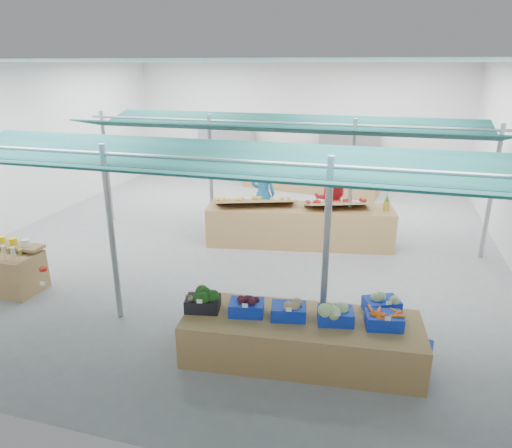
# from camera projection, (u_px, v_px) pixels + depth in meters

# --- Properties ---
(floor) EXTENTS (13.00, 13.00, 0.00)m
(floor) POSITION_uv_depth(u_px,v_px,m) (243.00, 241.00, 11.34)
(floor) COLOR slate
(floor) RESTS_ON ground
(hall) EXTENTS (13.00, 13.00, 13.00)m
(hall) POSITION_uv_depth(u_px,v_px,m) (259.00, 126.00, 11.76)
(hall) COLOR silver
(hall) RESTS_ON ground
(pole_grid) EXTENTS (10.00, 4.60, 3.00)m
(pole_grid) POSITION_uv_depth(u_px,v_px,m) (252.00, 190.00, 8.95)
(pole_grid) COLOR gray
(pole_grid) RESTS_ON floor
(awnings) EXTENTS (9.50, 7.08, 0.30)m
(awnings) POSITION_uv_depth(u_px,v_px,m) (252.00, 141.00, 8.63)
(awnings) COLOR black
(awnings) RESTS_ON pole_grid
(back_shelving_left) EXTENTS (2.00, 0.50, 2.00)m
(back_shelving_left) POSITION_uv_depth(u_px,v_px,m) (227.00, 153.00, 17.09)
(back_shelving_left) COLOR #B23F33
(back_shelving_left) RESTS_ON floor
(back_shelving_right) EXTENTS (2.00, 0.50, 2.00)m
(back_shelving_right) POSITION_uv_depth(u_px,v_px,m) (348.00, 159.00, 15.94)
(back_shelving_right) COLOR #B23F33
(back_shelving_right) RESTS_ON floor
(bottle_shelf) EXTENTS (1.73, 1.10, 1.04)m
(bottle_shelf) POSITION_uv_depth(u_px,v_px,m) (0.00, 267.00, 8.85)
(bottle_shelf) COLOR #9B6F43
(bottle_shelf) RESTS_ON floor
(veg_counter) EXTENTS (3.53, 1.47, 0.67)m
(veg_counter) POSITION_uv_depth(u_px,v_px,m) (301.00, 339.00, 6.70)
(veg_counter) COLOR #9B6F43
(veg_counter) RESTS_ON floor
(fruit_counter) EXTENTS (4.51, 1.79, 0.94)m
(fruit_counter) POSITION_uv_depth(u_px,v_px,m) (299.00, 225.00, 11.00)
(fruit_counter) COLOR #9B6F43
(fruit_counter) RESTS_ON floor
(far_counter) EXTENTS (4.72, 1.63, 0.83)m
(far_counter) POSITION_uv_depth(u_px,v_px,m) (309.00, 179.00, 15.64)
(far_counter) COLOR #9B6F43
(far_counter) RESTS_ON floor
(crate_stack) EXTENTS (0.57, 0.45, 0.60)m
(crate_stack) POSITION_uv_depth(u_px,v_px,m) (410.00, 361.00, 6.25)
(crate_stack) COLOR #102EB1
(crate_stack) RESTS_ON floor
(vendor_left) EXTENTS (0.70, 0.52, 1.76)m
(vendor_left) POSITION_uv_depth(u_px,v_px,m) (263.00, 194.00, 12.17)
(vendor_left) COLOR #1C71B7
(vendor_left) RESTS_ON floor
(vendor_right) EXTENTS (0.96, 0.80, 1.76)m
(vendor_right) POSITION_uv_depth(u_px,v_px,m) (331.00, 199.00, 11.71)
(vendor_right) COLOR #A81418
(vendor_right) RESTS_ON floor
(crate_broccoli) EXTENTS (0.56, 0.45, 0.35)m
(crate_broccoli) POSITION_uv_depth(u_px,v_px,m) (203.00, 300.00, 6.79)
(crate_broccoli) COLOR black
(crate_broccoli) RESTS_ON veg_counter
(crate_beets) EXTENTS (0.56, 0.45, 0.29)m
(crate_beets) POSITION_uv_depth(u_px,v_px,m) (247.00, 306.00, 6.69)
(crate_beets) COLOR #102EB1
(crate_beets) RESTS_ON veg_counter
(crate_celeriac) EXTENTS (0.56, 0.45, 0.31)m
(crate_celeriac) POSITION_uv_depth(u_px,v_px,m) (289.00, 309.00, 6.58)
(crate_celeriac) COLOR #102EB1
(crate_celeriac) RESTS_ON veg_counter
(crate_cabbage) EXTENTS (0.56, 0.45, 0.35)m
(crate_cabbage) POSITION_uv_depth(u_px,v_px,m) (336.00, 312.00, 6.46)
(crate_cabbage) COLOR #102EB1
(crate_cabbage) RESTS_ON veg_counter
(crate_carrots) EXTENTS (0.56, 0.45, 0.29)m
(crate_carrots) POSITION_uv_depth(u_px,v_px,m) (384.00, 320.00, 6.36)
(crate_carrots) COLOR #102EB1
(crate_carrots) RESTS_ON veg_counter
(sparrow) EXTENTS (0.12, 0.09, 0.11)m
(sparrow) POSITION_uv_depth(u_px,v_px,m) (190.00, 298.00, 6.68)
(sparrow) COLOR brown
(sparrow) RESTS_ON crate_broccoli
(pole_ribbon) EXTENTS (0.12, 0.12, 0.28)m
(pole_ribbon) POSITION_uv_depth(u_px,v_px,m) (43.00, 271.00, 7.18)
(pole_ribbon) COLOR red
(pole_ribbon) RESTS_ON pole_grid
(apple_heap_yellow) EXTENTS (2.02, 1.30, 0.27)m
(apple_heap_yellow) POSITION_uv_depth(u_px,v_px,m) (256.00, 200.00, 10.79)
(apple_heap_yellow) COLOR #997247
(apple_heap_yellow) RESTS_ON fruit_counter
(apple_heap_red) EXTENTS (1.65, 1.17, 0.27)m
(apple_heap_red) POSITION_uv_depth(u_px,v_px,m) (338.00, 202.00, 10.60)
(apple_heap_red) COLOR #997247
(apple_heap_red) RESTS_ON fruit_counter
(pineapple) EXTENTS (0.14, 0.14, 0.39)m
(pineapple) POSITION_uv_depth(u_px,v_px,m) (387.00, 203.00, 10.49)
(pineapple) COLOR #8C6019
(pineapple) RESTS_ON fruit_counter
(crate_extra) EXTENTS (0.60, 0.53, 0.32)m
(crate_extra) POSITION_uv_depth(u_px,v_px,m) (382.00, 302.00, 6.75)
(crate_extra) COLOR #102EB1
(crate_extra) RESTS_ON veg_counter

